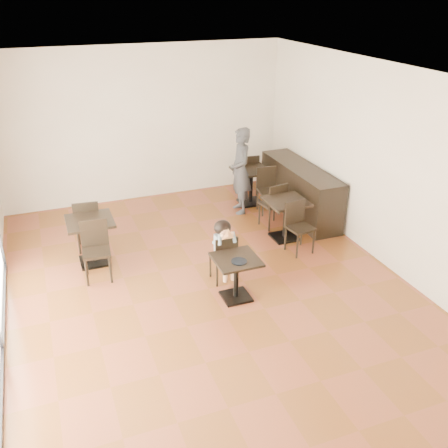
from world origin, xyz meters
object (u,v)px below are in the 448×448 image
child_table (236,278)px  adult_patron (241,171)px  cafe_table_mid (285,219)px  child_chair (223,257)px  chair_mid_b (300,228)px  cafe_table_left (92,241)px  chair_back_a (247,174)px  chair_left_b (96,252)px  cafe_table_back (251,186)px  chair_mid_a (272,204)px  child (223,251)px  chair_left_a (88,224)px  chair_back_b (269,191)px

child_table → adult_patron: 3.21m
cafe_table_mid → child_chair: bearing=-149.2°
cafe_table_mid → chair_mid_b: bearing=-90.0°
cafe_table_left → chair_back_a: chair_back_a is taller
chair_left_b → cafe_table_back: bearing=34.2°
cafe_table_left → chair_mid_a: 3.41m
child → cafe_table_left: child is taller
child_chair → chair_left_a: (-1.83, 1.83, 0.07)m
child_table → chair_left_b: chair_left_b is taller
cafe_table_mid → chair_left_b: bearing=-176.5°
child_chair → chair_back_a: 3.67m
child → chair_left_b: size_ratio=1.08×
chair_mid_a → chair_back_a: 1.73m
cafe_table_back → chair_mid_b: 2.27m
child_chair → cafe_table_left: 2.23m
cafe_table_left → chair_back_b: (3.62, 0.82, 0.06)m
child_table → chair_mid_a: chair_mid_a is taller
child_table → child_chair: 0.55m
child → cafe_table_back: size_ratio=1.34×
adult_patron → chair_back_a: 1.08m
cafe_table_mid → cafe_table_back: size_ratio=0.99×
chair_back_a → chair_back_b: size_ratio=1.00×
child → cafe_table_mid: 1.83m
child_chair → chair_mid_b: 1.62m
child_chair → chair_mid_b: chair_mid_b is taller
child_chair → chair_left_b: size_ratio=0.86×
adult_patron → chair_left_a: (-3.10, -0.52, -0.40)m
cafe_table_left → chair_left_a: (0.00, 0.55, 0.08)m
child_table → chair_left_b: (-1.83, 1.28, 0.14)m
child_chair → chair_left_a: bearing=-45.0°
chair_left_a → chair_back_a: bearing=-154.1°
chair_mid_a → chair_left_b: bearing=4.1°
chair_mid_b → chair_left_a: size_ratio=0.96×
cafe_table_back → adult_patron: bearing=-140.7°
chair_mid_a → chair_back_b: size_ratio=0.99×
child_chair → cafe_table_mid: (1.57, 0.93, -0.03)m
child → cafe_table_back: (1.63, 2.65, -0.13)m
adult_patron → chair_mid_a: bearing=25.9°
child_chair → child_table: bearing=90.0°
cafe_table_left → chair_back_a: size_ratio=0.86×
adult_patron → child_table: bearing=-16.9°
adult_patron → cafe_table_back: bearing=136.0°
cafe_table_left → chair_left_b: 0.56m
child → child_chair: bearing=0.0°
child_chair → chair_left_b: 1.97m
adult_patron → child: bearing=-21.6°
child_chair → cafe_table_mid: child_chair is taller
chair_mid_b → chair_back_a: bearing=77.1°
child_chair → chair_back_b: (1.79, 2.10, 0.05)m
chair_mid_a → chair_back_b: chair_back_b is taller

